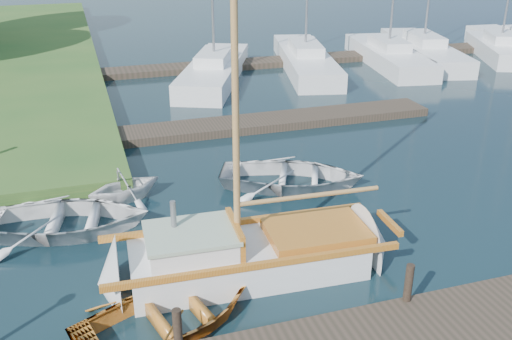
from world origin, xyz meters
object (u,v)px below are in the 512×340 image
object	(u,v)px
tender_a	(64,216)
marina_boat_3	(305,58)
dinghy	(170,309)
tender_c	(292,173)
tender_b	(124,183)
mooring_post_1	(178,329)
marina_boat_4	(388,54)
sailboat	(254,257)
marina_boat_1	(214,69)
marina_boat_5	(423,49)
marina_boat_6	(500,48)
mooring_post_2	(409,283)

from	to	relation	value
tender_a	marina_boat_3	distance (m)	18.71
dinghy	tender_c	world-z (taller)	tender_c
tender_b	tender_a	bearing A→B (deg)	109.76
mooring_post_1	marina_boat_4	xyz separation A→B (m)	(15.00, 19.14, -0.13)
marina_boat_4	tender_a	bearing A→B (deg)	138.60
tender_b	sailboat	bearing A→B (deg)	-170.57
marina_boat_1	marina_boat_4	world-z (taller)	marina_boat_4
tender_b	marina_boat_3	bearing A→B (deg)	-58.21
marina_boat_3	marina_boat_5	xyz separation A→B (m)	(7.23, 0.22, -0.02)
tender_c	marina_boat_3	distance (m)	14.67
marina_boat_1	marina_boat_6	bearing A→B (deg)	-66.45
sailboat	marina_boat_4	bearing A→B (deg)	55.21
tender_a	marina_boat_4	world-z (taller)	marina_boat_4
mooring_post_2	marina_boat_6	distance (m)	25.58
mooring_post_1	dinghy	xyz separation A→B (m)	(0.02, 1.01, -0.32)
mooring_post_2	sailboat	distance (m)	3.36
marina_boat_6	mooring_post_1	bearing A→B (deg)	153.65
marina_boat_3	dinghy	bearing A→B (deg)	163.96
sailboat	mooring_post_2	bearing A→B (deg)	-41.43
dinghy	marina_boat_6	size ratio (longest dim) A/B	0.35
tender_b	marina_boat_3	xyz separation A→B (m)	(10.60, 12.90, 0.04)
tender_c	marina_boat_5	bearing A→B (deg)	-20.22
tender_a	marina_boat_3	world-z (taller)	marina_boat_3
marina_boat_6	tender_c	bearing A→B (deg)	148.87
tender_c	marina_boat_6	bearing A→B (deg)	-30.56
sailboat	tender_a	distance (m)	5.03
mooring_post_2	marina_boat_6	world-z (taller)	marina_boat_6
sailboat	marina_boat_3	bearing A→B (deg)	67.16
tender_a	marina_boat_5	xyz separation A→B (m)	(19.44, 14.40, 0.13)
marina_boat_1	sailboat	bearing A→B (deg)	-167.20
tender_c	marina_boat_5	xyz separation A→B (m)	(13.13, 13.65, 0.13)
marina_boat_5	marina_boat_3	bearing A→B (deg)	105.38
mooring_post_1	tender_c	xyz separation A→B (m)	(4.46, 6.17, -0.27)
marina_boat_3	tender_a	bearing A→B (deg)	152.29
tender_c	marina_boat_4	world-z (taller)	marina_boat_4
dinghy	marina_boat_5	size ratio (longest dim) A/B	0.34
marina_boat_5	sailboat	bearing A→B (deg)	152.13
marina_boat_5	marina_boat_6	world-z (taller)	marina_boat_5
dinghy	marina_boat_5	xyz separation A→B (m)	(17.57, 18.82, 0.18)
dinghy	tender_c	bearing A→B (deg)	-55.79
dinghy	tender_b	distance (m)	5.71
marina_boat_4	marina_boat_6	xyz separation A→B (m)	(6.91, -0.40, -0.00)
mooring_post_1	dinghy	world-z (taller)	mooring_post_1
marina_boat_1	marina_boat_3	world-z (taller)	marina_boat_3
sailboat	dinghy	world-z (taller)	sailboat
mooring_post_2	tender_c	distance (m)	6.18
mooring_post_1	tender_c	world-z (taller)	mooring_post_1
marina_boat_5	tender_b	bearing A→B (deg)	139.98
marina_boat_6	marina_boat_4	bearing A→B (deg)	109.76
mooring_post_2	dinghy	size ratio (longest dim) A/B	0.22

